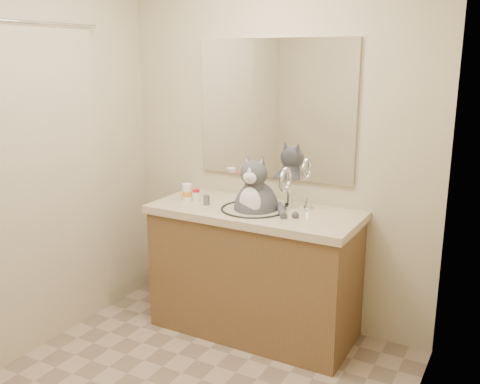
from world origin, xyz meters
name	(u,v)px	position (x,y,z in m)	size (l,w,h in m)	color
room	(160,187)	(0.00, 0.00, 1.20)	(2.22, 2.52, 2.42)	gray
vanity	(254,268)	(0.00, 0.96, 0.44)	(1.34, 0.59, 1.12)	brown
mirror	(275,110)	(0.00, 1.24, 1.45)	(1.10, 0.02, 0.90)	white
shower_curtain	(26,191)	(-1.05, 0.10, 1.03)	(0.02, 1.30, 1.93)	beige
cat	(256,206)	(0.01, 0.96, 0.87)	(0.42, 0.33, 0.56)	#48484D
pill_bottle_redcap	(196,195)	(-0.42, 0.93, 0.89)	(0.05, 0.05, 0.08)	white
pill_bottle_orange	(187,192)	(-0.49, 0.93, 0.90)	(0.07, 0.07, 0.11)	white
grey_canister	(207,200)	(-0.31, 0.89, 0.88)	(0.04, 0.04, 0.07)	slate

